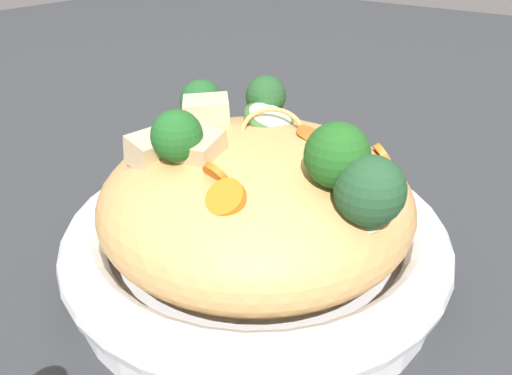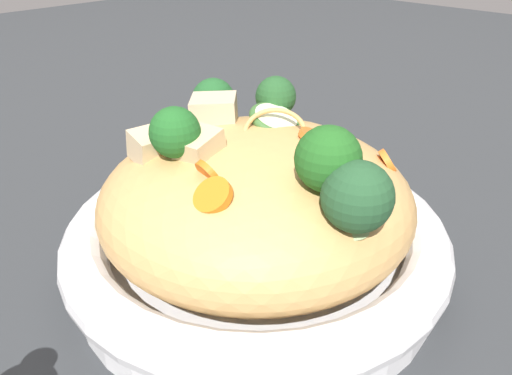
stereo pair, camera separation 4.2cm
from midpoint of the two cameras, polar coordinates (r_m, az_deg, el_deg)
name	(u,v)px [view 2 (the right image)]	position (r m, az deg, el deg)	size (l,w,h in m)	color
ground_plane	(256,271)	(0.46, 2.60, -9.47)	(3.00, 3.00, 0.00)	#303335
serving_bowl	(256,243)	(0.45, 2.69, -6.34)	(0.33, 0.33, 0.06)	white
noodle_heap	(256,199)	(0.42, 2.83, -1.36)	(0.26, 0.26, 0.12)	tan
broccoli_florets	(276,141)	(0.39, 5.34, 5.15)	(0.17, 0.25, 0.07)	#98AF73
carrot_coins	(294,166)	(0.37, 7.51, 2.36)	(0.18, 0.09, 0.04)	orange
zucchini_slices	(233,125)	(0.44, 0.18, 6.93)	(0.12, 0.12, 0.03)	beige
chicken_chunks	(196,129)	(0.42, -3.91, 6.51)	(0.11, 0.09, 0.04)	#C9B491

